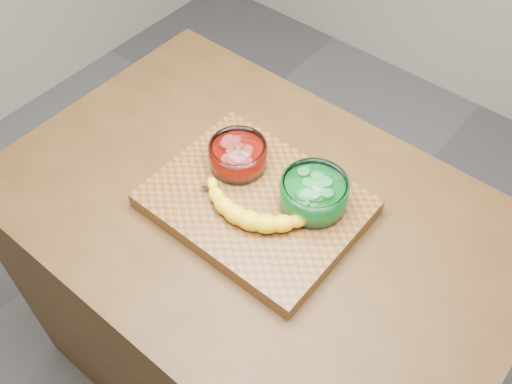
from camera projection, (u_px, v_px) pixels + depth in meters
The scene contains 6 objects.
ground at pixel (256, 366), 1.98m from camera, with size 3.50×3.50×0.00m, color #56565A.
counter at pixel (256, 304), 1.64m from camera, with size 1.20×0.80×0.90m, color #4B3116.
cutting_board at pixel (256, 203), 1.27m from camera, with size 0.45×0.35×0.04m, color brown.
bowl_red at pixel (238, 155), 1.30m from camera, with size 0.13×0.13×0.06m.
bowl_green at pixel (314, 194), 1.22m from camera, with size 0.15×0.15×0.07m.
banana at pixel (256, 203), 1.22m from camera, with size 0.28×0.17×0.04m, color yellow, non-canonical shape.
Camera 1 is at (0.50, -0.61, 1.92)m, focal length 40.00 mm.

